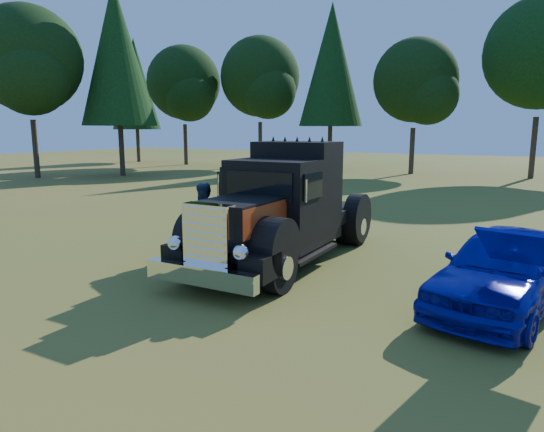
{
  "coord_description": "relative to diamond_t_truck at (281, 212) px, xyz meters",
  "views": [
    {
      "loc": [
        4.38,
        -7.58,
        3.31
      ],
      "look_at": [
        -0.85,
        1.96,
        1.36
      ],
      "focal_mm": 32.0,
      "sensor_mm": 36.0,
      "label": 1
    }
  ],
  "objects": [
    {
      "name": "distant_teal_car",
      "position": [
        -12.55,
        22.99,
        -0.62
      ],
      "size": [
        2.24,
        4.19,
        1.31
      ],
      "primitive_type": "imported",
      "rotation": [
        0.0,
        0.0,
        -0.23
      ],
      "color": "#0B3346",
      "rests_on": "ground"
    },
    {
      "name": "ground",
      "position": [
        1.12,
        -2.91,
        -1.28
      ],
      "size": [
        120.0,
        120.0,
        0.0
      ],
      "primitive_type": "plane",
      "color": "#3B5C1B",
      "rests_on": "ground"
    },
    {
      "name": "diamond_t_truck",
      "position": [
        0.0,
        0.0,
        0.0
      ],
      "size": [
        3.3,
        7.16,
        3.0
      ],
      "color": "black",
      "rests_on": "ground"
    },
    {
      "name": "hotrod_coupe",
      "position": [
        5.12,
        -0.86,
        -0.51
      ],
      "size": [
        2.73,
        4.79,
        1.89
      ],
      "color": "#080BB8",
      "rests_on": "ground"
    },
    {
      "name": "spectator_near",
      "position": [
        -1.66,
        0.28,
        -0.44
      ],
      "size": [
        0.49,
        0.67,
        1.68
      ],
      "primitive_type": "imported",
      "rotation": [
        0.0,
        0.0,
        1.43
      ],
      "color": "#222550",
      "rests_on": "ground"
    },
    {
      "name": "treeline",
      "position": [
        -3.49,
        24.29,
        6.49
      ],
      "size": [
        72.1,
        24.04,
        13.84
      ],
      "color": "#2D2116",
      "rests_on": "ground"
    },
    {
      "name": "spectator_far",
      "position": [
        -2.05,
        -0.33,
        -0.31
      ],
      "size": [
        1.19,
        1.12,
        1.94
      ],
      "primitive_type": "imported",
      "rotation": [
        0.0,
        0.0,
        0.55
      ],
      "color": "#1F3348",
      "rests_on": "ground"
    }
  ]
}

